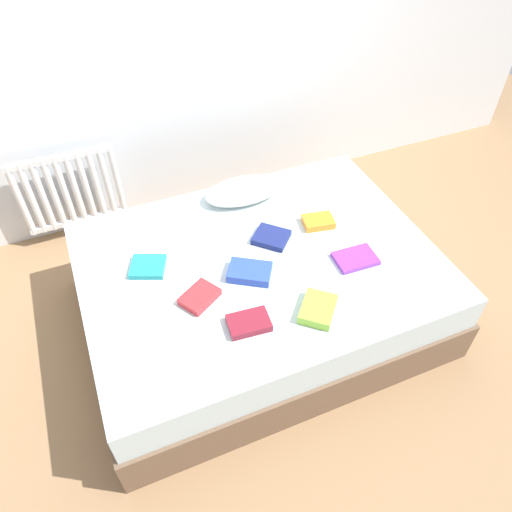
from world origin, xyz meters
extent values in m
plane|color=#93704C|center=(0.00, 0.00, 0.00)|extent=(8.00, 8.00, 0.00)
cube|color=silver|center=(0.00, 1.35, 1.40)|extent=(6.00, 0.10, 2.80)
cube|color=brown|center=(0.00, 0.00, 0.14)|extent=(2.00, 1.50, 0.28)
cube|color=silver|center=(0.00, 0.00, 0.39)|extent=(1.96, 1.46, 0.22)
cylinder|color=white|center=(-1.23, 1.20, 0.40)|extent=(0.04, 0.04, 0.57)
cylinder|color=white|center=(-1.15, 1.20, 0.40)|extent=(0.04, 0.04, 0.57)
cylinder|color=white|center=(-1.08, 1.20, 0.40)|extent=(0.04, 0.04, 0.57)
cylinder|color=white|center=(-1.01, 1.20, 0.40)|extent=(0.04, 0.04, 0.57)
cylinder|color=white|center=(-0.94, 1.20, 0.40)|extent=(0.04, 0.04, 0.57)
cylinder|color=white|center=(-0.87, 1.20, 0.40)|extent=(0.04, 0.04, 0.57)
cylinder|color=white|center=(-0.80, 1.20, 0.40)|extent=(0.04, 0.04, 0.57)
cylinder|color=white|center=(-0.73, 1.20, 0.40)|extent=(0.04, 0.04, 0.57)
cylinder|color=white|center=(-0.65, 1.20, 0.40)|extent=(0.04, 0.04, 0.57)
cylinder|color=white|center=(-0.58, 1.20, 0.40)|extent=(0.04, 0.04, 0.57)
cube|color=white|center=(-0.90, 1.20, 0.67)|extent=(0.69, 0.04, 0.04)
cube|color=white|center=(-0.90, 1.20, 0.14)|extent=(0.69, 0.04, 0.04)
ellipsoid|color=white|center=(0.13, 0.56, 0.55)|extent=(0.51, 0.28, 0.10)
cube|color=red|center=(-0.40, -0.15, 0.52)|extent=(0.24, 0.22, 0.04)
cube|color=#8CC638|center=(0.13, -0.46, 0.53)|extent=(0.26, 0.26, 0.05)
cube|color=purple|center=(0.49, -0.21, 0.51)|extent=(0.24, 0.17, 0.03)
cube|color=maroon|center=(-0.23, -0.40, 0.52)|extent=(0.22, 0.16, 0.04)
cube|color=teal|center=(-0.59, 0.17, 0.52)|extent=(0.24, 0.23, 0.03)
cube|color=#2847B7|center=(-0.10, -0.09, 0.53)|extent=(0.28, 0.25, 0.05)
cube|color=navy|center=(0.13, 0.12, 0.52)|extent=(0.26, 0.26, 0.04)
cube|color=orange|center=(0.44, 0.14, 0.52)|extent=(0.20, 0.16, 0.04)
camera|label=1|loc=(-0.75, -1.75, 2.42)|focal=33.90mm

